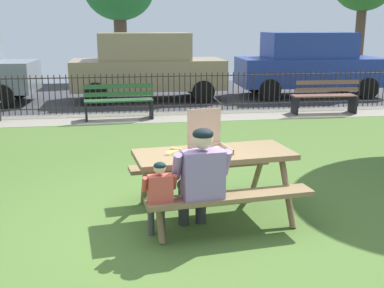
# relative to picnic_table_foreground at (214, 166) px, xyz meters

# --- Properties ---
(ground) EXTENTS (28.00, 11.09, 0.02)m
(ground) POSITION_rel_picnic_table_foreground_xyz_m (-0.66, 1.29, -0.61)
(ground) COLOR #4B6C2D
(cobblestone_walkway) EXTENTS (28.00, 1.40, 0.01)m
(cobblestone_walkway) POSITION_rel_picnic_table_foreground_xyz_m (-0.66, 6.14, -0.60)
(cobblestone_walkway) COLOR gray
(street_asphalt) EXTENTS (28.00, 6.51, 0.01)m
(street_asphalt) POSITION_rel_picnic_table_foreground_xyz_m (-0.66, 10.09, -0.60)
(street_asphalt) COLOR #38383D
(picnic_table_foreground) EXTENTS (1.96, 1.67, 0.79)m
(picnic_table_foreground) POSITION_rel_picnic_table_foreground_xyz_m (0.00, 0.00, 0.00)
(picnic_table_foreground) COLOR olive
(picnic_table_foreground) RESTS_ON ground
(pizza_box_open) EXTENTS (0.48, 0.50, 0.47)m
(pizza_box_open) POSITION_rel_picnic_table_foreground_xyz_m (-0.06, 0.08, 0.28)
(pizza_box_open) COLOR tan
(pizza_box_open) RESTS_ON picnic_table_foreground
(pizza_slice_on_table) EXTENTS (0.24, 0.27, 0.02)m
(pizza_slice_on_table) POSITION_rel_picnic_table_foreground_xyz_m (-0.44, 0.08, 0.18)
(pizza_slice_on_table) COLOR #F1CA5B
(pizza_slice_on_table) RESTS_ON picnic_table_foreground
(adult_at_table) EXTENTS (0.63, 0.62, 1.19)m
(adult_at_table) POSITION_rel_picnic_table_foreground_xyz_m (-0.25, -0.53, 0.06)
(adult_at_table) COLOR #303030
(adult_at_table) RESTS_ON ground
(child_at_table) EXTENTS (0.36, 0.36, 0.87)m
(child_at_table) POSITION_rel_picnic_table_foreground_xyz_m (-0.69, -0.61, -0.07)
(child_at_table) COLOR #434343
(child_at_table) RESTS_ON ground
(iron_fence_streetside) EXTENTS (22.87, 0.03, 0.98)m
(iron_fence_streetside) POSITION_rel_picnic_table_foreground_xyz_m (-0.66, 6.84, -0.10)
(iron_fence_streetside) COLOR #2D2823
(iron_fence_streetside) RESTS_ON ground
(park_bench_center) EXTENTS (1.62, 0.56, 0.85)m
(park_bench_center) POSITION_rel_picnic_table_foreground_xyz_m (-1.08, 6.00, -0.18)
(park_bench_center) COLOR #2F5C32
(park_bench_center) RESTS_ON ground
(park_bench_right) EXTENTS (1.61, 0.51, 0.85)m
(park_bench_right) POSITION_rel_picnic_table_foreground_xyz_m (4.01, 6.00, -0.18)
(park_bench_right) COLOR brown
(park_bench_right) RESTS_ON ground
(parked_car_left) EXTENTS (4.40, 1.92, 1.94)m
(parked_car_left) POSITION_rel_picnic_table_foreground_xyz_m (-0.23, 8.91, 0.41)
(parked_car_left) COLOR #9C8662
(parked_car_left) RESTS_ON ground
(parked_car_center) EXTENTS (4.46, 2.03, 1.94)m
(parked_car_center) POSITION_rel_picnic_table_foreground_xyz_m (4.76, 8.91, 0.41)
(parked_car_center) COLOR navy
(parked_car_center) RESTS_ON ground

